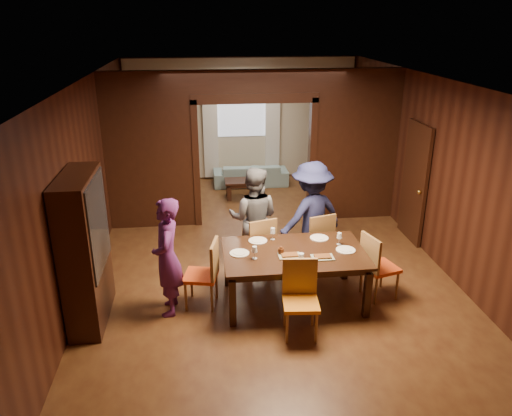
{
  "coord_description": "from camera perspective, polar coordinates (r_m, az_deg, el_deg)",
  "views": [
    {
      "loc": [
        -1.02,
        -7.43,
        3.8
      ],
      "look_at": [
        -0.21,
        -0.4,
        1.05
      ],
      "focal_mm": 35.0,
      "sensor_mm": 36.0,
      "label": 1
    }
  ],
  "objects": [
    {
      "name": "floor",
      "position": [
        8.41,
        1.09,
        -5.64
      ],
      "size": [
        9.0,
        9.0,
        0.0
      ],
      "primitive_type": "plane",
      "color": "#4A2514",
      "rests_on": "ground"
    },
    {
      "name": "ceiling",
      "position": [
        7.55,
        1.25,
        14.38
      ],
      "size": [
        5.5,
        9.0,
        0.02
      ],
      "primitive_type": "cube",
      "color": "silver",
      "rests_on": "room_walls"
    },
    {
      "name": "room_walls",
      "position": [
        9.65,
        -0.34,
        7.48
      ],
      "size": [
        5.52,
        9.01,
        2.9
      ],
      "color": "black",
      "rests_on": "floor"
    },
    {
      "name": "person_purple",
      "position": [
        6.7,
        -10.1,
        -5.56
      ],
      "size": [
        0.4,
        0.6,
        1.63
      ],
      "primitive_type": "imported",
      "rotation": [
        0.0,
        0.0,
        -1.58
      ],
      "color": "#5C2366",
      "rests_on": "floor"
    },
    {
      "name": "person_grey",
      "position": [
        7.78,
        -0.28,
        -1.21
      ],
      "size": [
        0.94,
        0.82,
        1.66
      ],
      "primitive_type": "imported",
      "rotation": [
        0.0,
        0.0,
        2.87
      ],
      "color": "slate",
      "rests_on": "floor"
    },
    {
      "name": "person_navy",
      "position": [
        7.83,
        6.31,
        -0.89
      ],
      "size": [
        1.29,
        1.05,
        1.74
      ],
      "primitive_type": "imported",
      "rotation": [
        0.0,
        0.0,
        3.56
      ],
      "color": "#1C1F46",
      "rests_on": "floor"
    },
    {
      "name": "sofa",
      "position": [
        11.88,
        -0.63,
        3.88
      ],
      "size": [
        1.75,
        0.69,
        0.51
      ],
      "primitive_type": "imported",
      "rotation": [
        0.0,
        0.0,
        3.14
      ],
      "color": "#83A7AC",
      "rests_on": "floor"
    },
    {
      "name": "serving_bowl",
      "position": [
        7.01,
        4.79,
        -4.22
      ],
      "size": [
        0.32,
        0.32,
        0.08
      ],
      "primitive_type": "imported",
      "color": "black",
      "rests_on": "dining_table"
    },
    {
      "name": "dining_table",
      "position": [
        7.07,
        4.32,
        -7.77
      ],
      "size": [
        1.95,
        1.21,
        0.76
      ],
      "primitive_type": "cube",
      "color": "black",
      "rests_on": "floor"
    },
    {
      "name": "coffee_table",
      "position": [
        11.05,
        -1.48,
        2.22
      ],
      "size": [
        0.8,
        0.5,
        0.4
      ],
      "primitive_type": "cube",
      "color": "black",
      "rests_on": "floor"
    },
    {
      "name": "chair_left",
      "position": [
        6.94,
        -6.34,
        -7.45
      ],
      "size": [
        0.52,
        0.52,
        0.97
      ],
      "primitive_type": null,
      "rotation": [
        0.0,
        0.0,
        -1.79
      ],
      "color": "#E54915",
      "rests_on": "floor"
    },
    {
      "name": "chair_right",
      "position": [
        7.32,
        14.04,
        -6.39
      ],
      "size": [
        0.55,
        0.55,
        0.97
      ],
      "primitive_type": null,
      "rotation": [
        0.0,
        0.0,
        1.86
      ],
      "color": "#D64214",
      "rests_on": "floor"
    },
    {
      "name": "chair_far_l",
      "position": [
        7.71,
        0.22,
        -4.23
      ],
      "size": [
        0.54,
        0.54,
        0.97
      ],
      "primitive_type": null,
      "rotation": [
        0.0,
        0.0,
        3.42
      ],
      "color": "#C95312",
      "rests_on": "floor"
    },
    {
      "name": "chair_far_r",
      "position": [
        7.93,
        6.81,
        -3.64
      ],
      "size": [
        0.54,
        0.54,
        0.97
      ],
      "primitive_type": null,
      "rotation": [
        0.0,
        0.0,
        3.42
      ],
      "color": "red",
      "rests_on": "floor"
    },
    {
      "name": "chair_near",
      "position": [
        6.32,
        5.15,
        -10.53
      ],
      "size": [
        0.48,
        0.48,
        0.97
      ],
      "primitive_type": null,
      "rotation": [
        0.0,
        0.0,
        -0.09
      ],
      "color": "orange",
      "rests_on": "floor"
    },
    {
      "name": "hutch",
      "position": [
        6.73,
        -18.98,
        -4.59
      ],
      "size": [
        0.4,
        1.2,
        2.0
      ],
      "primitive_type": "cube",
      "color": "black",
      "rests_on": "floor"
    },
    {
      "name": "door_right",
      "position": [
        9.18,
        17.67,
        2.78
      ],
      "size": [
        0.06,
        0.9,
        2.1
      ],
      "primitive_type": "cube",
      "color": "black",
      "rests_on": "floor"
    },
    {
      "name": "window_far",
      "position": [
        12.1,
        -1.69,
        11.23
      ],
      "size": [
        1.2,
        0.03,
        1.3
      ],
      "primitive_type": "cube",
      "color": "silver",
      "rests_on": "back_wall"
    },
    {
      "name": "curtain_left",
      "position": [
        12.11,
        -5.23,
        8.99
      ],
      "size": [
        0.35,
        0.06,
        2.4
      ],
      "primitive_type": "cube",
      "color": "white",
      "rests_on": "back_wall"
    },
    {
      "name": "curtain_right",
      "position": [
        12.23,
        1.9,
        9.19
      ],
      "size": [
        0.35,
        0.06,
        2.4
      ],
      "primitive_type": "cube",
      "color": "white",
      "rests_on": "back_wall"
    },
    {
      "name": "plate_left",
      "position": [
        6.83,
        -1.9,
        -5.17
      ],
      "size": [
        0.27,
        0.27,
        0.01
      ],
      "primitive_type": "cylinder",
      "color": "silver",
      "rests_on": "dining_table"
    },
    {
      "name": "plate_far_l",
      "position": [
        7.19,
        0.21,
        -3.75
      ],
      "size": [
        0.27,
        0.27,
        0.01
      ],
      "primitive_type": "cylinder",
      "color": "silver",
      "rests_on": "dining_table"
    },
    {
      "name": "plate_far_r",
      "position": [
        7.33,
        7.24,
        -3.41
      ],
      "size": [
        0.27,
        0.27,
        0.01
      ],
      "primitive_type": "cylinder",
      "color": "white",
      "rests_on": "dining_table"
    },
    {
      "name": "plate_right",
      "position": [
        7.02,
        10.21,
        -4.73
      ],
      "size": [
        0.27,
        0.27,
        0.01
      ],
      "primitive_type": "cylinder",
      "color": "white",
      "rests_on": "dining_table"
    },
    {
      "name": "plate_near",
      "position": [
        6.57,
        5.2,
        -6.38
      ],
      "size": [
        0.27,
        0.27,
        0.01
      ],
      "primitive_type": "cylinder",
      "color": "silver",
      "rests_on": "dining_table"
    },
    {
      "name": "platter_a",
      "position": [
        6.75,
        3.86,
        -5.41
      ],
      "size": [
        0.3,
        0.2,
        0.04
      ],
      "primitive_type": "cube",
      "color": "gray",
      "rests_on": "dining_table"
    },
    {
      "name": "platter_b",
      "position": [
        6.76,
        7.62,
        -5.55
      ],
      "size": [
        0.3,
        0.2,
        0.04
      ],
      "primitive_type": "cube",
      "color": "gray",
      "rests_on": "dining_table"
    },
    {
      "name": "wineglass_left",
      "position": [
        6.65,
        -0.16,
        -5.12
      ],
      "size": [
        0.08,
        0.08,
        0.18
      ],
      "primitive_type": null,
      "color": "silver",
      "rests_on": "dining_table"
    },
    {
      "name": "wineglass_far",
      "position": [
        7.2,
        1.93,
        -2.96
      ],
      "size": [
        0.08,
        0.08,
        0.18
      ],
      "primitive_type": null,
      "color": "white",
      "rests_on": "dining_table"
    },
    {
      "name": "wineglass_right",
      "position": [
        7.14,
        9.49,
        -3.48
      ],
      "size": [
        0.08,
        0.08,
        0.18
      ],
      "primitive_type": null,
      "color": "silver",
      "rests_on": "dining_table"
    },
    {
      "name": "tumbler",
      "position": [
        6.57,
        5.19,
        -5.75
      ],
      "size": [
        0.07,
        0.07,
        0.14
      ],
      "primitive_type": "cylinder",
      "color": "silver",
      "rests_on": "dining_table"
    },
    {
      "name": "condiment_jar",
      "position": [
        6.79,
        2.87,
        -4.87
      ],
      "size": [
        0.08,
        0.08,
        0.11
      ],
      "primitive_type": null,
      "color": "#4B2611",
      "rests_on": "dining_table"
    }
  ]
}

